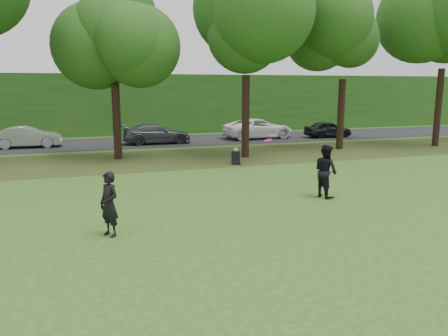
% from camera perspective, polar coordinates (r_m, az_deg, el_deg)
% --- Properties ---
extents(ground, '(120.00, 120.00, 0.00)m').
position_cam_1_polar(ground, '(12.59, 5.72, -7.99)').
color(ground, '#25541A').
rests_on(ground, ground).
extents(leaf_litter, '(60.00, 7.00, 0.01)m').
position_cam_1_polar(leaf_litter, '(24.72, -6.50, 1.24)').
color(leaf_litter, '#443D18').
rests_on(leaf_litter, ground).
extents(street, '(70.00, 7.00, 0.02)m').
position_cam_1_polar(street, '(32.51, -9.37, 3.43)').
color(street, black).
rests_on(street, ground).
extents(far_hedge, '(70.00, 3.00, 5.00)m').
position_cam_1_polar(far_hedge, '(38.24, -10.88, 8.18)').
color(far_hedge, '#1A5016').
rests_on(far_hedge, ground).
extents(player_left, '(0.71, 0.77, 1.77)m').
position_cam_1_polar(player_left, '(12.17, -14.77, -4.59)').
color(player_left, black).
rests_on(player_left, ground).
extents(player_right, '(0.87, 1.04, 1.94)m').
position_cam_1_polar(player_right, '(16.34, 13.14, -0.38)').
color(player_right, black).
rests_on(player_right, ground).
extents(parked_cars, '(35.51, 3.31, 1.52)m').
position_cam_1_polar(parked_cars, '(31.69, -8.10, 4.59)').
color(parked_cars, black).
rests_on(parked_cars, street).
extents(frisbee, '(0.32, 0.32, 0.12)m').
position_cam_1_polar(frisbee, '(14.44, 5.76, 3.62)').
color(frisbee, '#EB1395').
rests_on(frisbee, ground).
extents(seated_person, '(0.57, 0.81, 0.83)m').
position_cam_1_polar(seated_person, '(22.93, 1.56, 1.35)').
color(seated_person, black).
rests_on(seated_person, ground).
extents(tree_line, '(55.30, 7.90, 12.31)m').
position_cam_1_polar(tree_line, '(24.56, -7.70, 19.52)').
color(tree_line, black).
rests_on(tree_line, ground).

